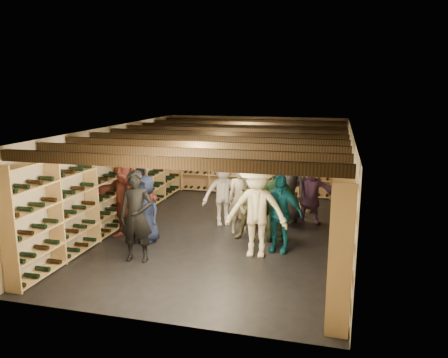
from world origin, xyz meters
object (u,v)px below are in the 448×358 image
crate_stack_left (243,207)px  person_11 (310,192)px  crate_stack_right (260,200)px  crate_loose (302,208)px  person_2 (251,208)px  person_10 (276,203)px  person_9 (223,193)px  person_7 (240,199)px  person_5 (126,197)px  person_8 (274,195)px  person_1 (136,216)px  person_12 (288,184)px  person_3 (257,210)px  person_6 (146,209)px  person_4 (279,213)px  person_0 (139,193)px

crate_stack_left → person_11: size_ratio=0.38×
crate_stack_right → crate_loose: crate_stack_right is taller
person_2 → person_10: size_ratio=0.89×
person_9 → person_10: 1.53m
person_2 → person_7: (-0.33, 0.44, 0.05)m
crate_stack_left → person_10: 1.86m
person_5 → person_7: bearing=28.3°
crate_loose → person_8: bearing=-105.3°
person_9 → person_8: bearing=-31.8°
person_1 → person_12: person_12 is taller
crate_loose → person_5: bearing=-139.7°
person_2 → person_3: bearing=-72.0°
person_8 → person_12: (0.21, 0.87, 0.07)m
person_12 → person_6: bearing=-121.4°
person_5 → person_6: (0.53, -0.15, -0.20)m
crate_loose → person_11: bearing=-75.1°
crate_stack_right → person_10: 2.50m
person_2 → person_11: size_ratio=0.95×
person_1 → person_12: 4.13m
crate_loose → person_6: 4.51m
person_4 → person_6: size_ratio=1.09×
crate_stack_right → person_0: (-2.67, -1.96, 0.49)m
person_7 → person_12: (0.95, 1.16, 0.15)m
person_2 → person_0: bearing=169.1°
person_11 → person_3: bearing=-110.3°
person_0 → person_4: person_4 is taller
person_3 → person_6: (-2.46, 0.20, -0.22)m
crate_stack_right → person_5: (-2.48, -3.01, 0.68)m
crate_loose → person_10: size_ratio=0.30×
crate_stack_right → person_1: bearing=-111.9°
person_2 → person_12: person_12 is taller
person_9 → person_11: 2.15m
person_1 → person_11: 4.49m
person_0 → person_5: size_ratio=0.80×
person_6 → person_9: size_ratio=0.92×
crate_loose → person_10: 2.53m
person_11 → person_2: bearing=-126.6°
person_1 → person_7: person_1 is taller
person_0 → person_5: (0.19, -1.05, 0.19)m
person_3 → person_7: bearing=113.9°
person_0 → person_4: (3.57, -1.03, 0.06)m
person_8 → person_11: (0.76, 0.87, -0.08)m
person_1 → person_2: bearing=36.3°
person_0 → person_5: person_5 is taller
crate_stack_right → person_2: size_ratio=0.38×
person_6 → person_10: bearing=38.5°
crate_loose → person_0: person_0 is taller
crate_stack_left → person_4: (1.20, -2.11, 0.55)m
person_0 → person_6: 1.40m
person_0 → person_10: size_ratio=0.90×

